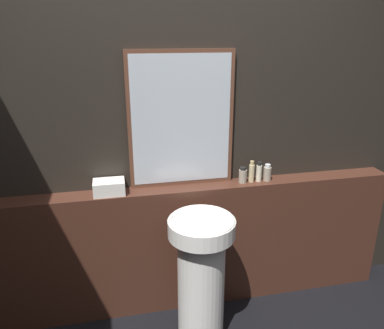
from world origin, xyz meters
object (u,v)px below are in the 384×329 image
(conditioner_bottle, at_px, (252,172))
(lotion_bottle, at_px, (259,172))
(pedestal_sink, at_px, (201,273))
(towel_stack, at_px, (109,187))
(shampoo_bottle, at_px, (243,175))
(body_wash_bottle, at_px, (267,173))
(mirror, at_px, (181,120))

(conditioner_bottle, relative_size, lotion_bottle, 1.07)
(pedestal_sink, xyz_separation_m, towel_stack, (-0.52, 0.35, 0.48))
(shampoo_bottle, height_order, conditioner_bottle, conditioner_bottle)
(conditioner_bottle, bearing_deg, shampoo_bottle, 180.00)
(shampoo_bottle, relative_size, body_wash_bottle, 0.94)
(mirror, bearing_deg, body_wash_bottle, -6.10)
(mirror, distance_m, body_wash_bottle, 0.70)
(mirror, relative_size, shampoo_bottle, 8.00)
(mirror, xyz_separation_m, conditioner_bottle, (0.47, -0.06, -0.37))
(pedestal_sink, xyz_separation_m, shampoo_bottle, (0.37, 0.35, 0.48))
(lotion_bottle, bearing_deg, mirror, 173.19)
(conditioner_bottle, xyz_separation_m, lotion_bottle, (0.05, -0.00, -0.00))
(body_wash_bottle, bearing_deg, lotion_bottle, -180.00)
(pedestal_sink, height_order, body_wash_bottle, body_wash_bottle)
(body_wash_bottle, bearing_deg, shampoo_bottle, 180.00)
(conditioner_bottle, distance_m, body_wash_bottle, 0.12)
(shampoo_bottle, bearing_deg, conditioner_bottle, 0.00)
(mirror, height_order, body_wash_bottle, mirror)
(lotion_bottle, bearing_deg, pedestal_sink, -144.18)
(lotion_bottle, bearing_deg, conditioner_bottle, 180.00)
(mirror, distance_m, conditioner_bottle, 0.60)
(towel_stack, relative_size, conditioner_bottle, 1.31)
(towel_stack, distance_m, body_wash_bottle, 1.07)
(pedestal_sink, distance_m, lotion_bottle, 0.78)
(pedestal_sink, xyz_separation_m, body_wash_bottle, (0.55, 0.35, 0.49))
(pedestal_sink, xyz_separation_m, mirror, (-0.04, 0.41, 0.87))
(mirror, xyz_separation_m, body_wash_bottle, (0.59, -0.06, -0.38))
(conditioner_bottle, bearing_deg, body_wash_bottle, 0.00)
(mirror, relative_size, towel_stack, 4.47)
(mirror, relative_size, body_wash_bottle, 7.48)
(shampoo_bottle, relative_size, lotion_bottle, 0.78)
(pedestal_sink, relative_size, towel_stack, 4.35)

